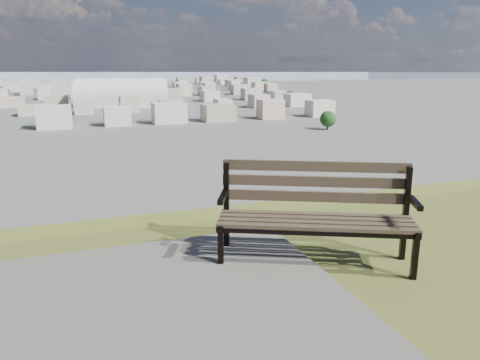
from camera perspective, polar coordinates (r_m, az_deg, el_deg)
name	(u,v)px	position (r m, az deg, el deg)	size (l,w,h in m)	color
park_bench	(315,208)	(4.22, 9.18, -3.43)	(1.76, 1.21, 0.89)	#493D2A
arena	(123,98)	(283.17, -14.13, 9.69)	(54.76, 33.31, 21.55)	silver
city_blocks	(77,90)	(396.05, -19.21, 10.35)	(395.00, 361.00, 7.00)	beige
city_trees	(34,96)	(321.52, -23.82, 9.39)	(406.52, 387.20, 9.98)	#34201A
bay_water	(74,75)	(901.32, -19.60, 11.99)	(2400.00, 700.00, 0.12)	#8496A9
far_hills	(48,60)	(1405.04, -22.35, 13.41)	(2050.00, 340.00, 60.00)	#9099B2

